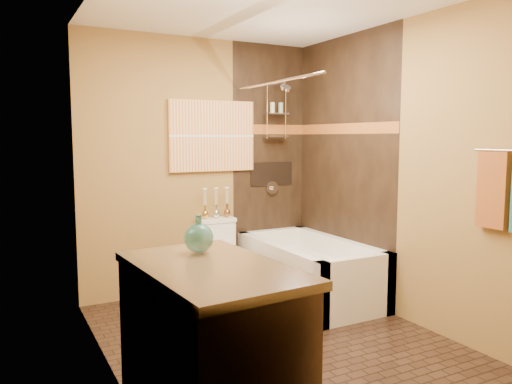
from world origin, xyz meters
TOP-DOWN VIEW (x-y plane):
  - floor at (0.00, 0.00)m, footprint 3.00×3.00m
  - wall_left at (-1.20, 0.00)m, footprint 0.02×3.00m
  - wall_right at (1.20, 0.00)m, footprint 0.02×3.00m
  - wall_back at (0.00, 1.50)m, footprint 2.40×0.02m
  - wall_front at (0.00, -1.50)m, footprint 2.40×0.02m
  - ceiling at (0.00, 0.00)m, footprint 3.00×3.00m
  - alcove_tile_back at (0.78, 1.49)m, footprint 0.85×0.01m
  - alcove_tile_right at (1.19, 0.75)m, footprint 0.01×1.50m
  - mosaic_band_back at (0.78, 1.48)m, footprint 0.85×0.01m
  - mosaic_band_right at (1.18, 0.75)m, footprint 0.01×1.50m
  - alcove_niche at (0.80, 1.48)m, footprint 0.50×0.01m
  - shower_fixtures at (0.80, 1.38)m, footprint 0.24×0.33m
  - curtain_rod at (0.40, 0.75)m, footprint 0.03×1.55m
  - towel_bar at (1.15, -1.05)m, footprint 0.02×0.55m
  - towel_rust at (1.16, -0.92)m, footprint 0.05×0.22m
  - sunset_painting at (0.12, 1.48)m, footprint 0.90×0.04m
  - vanity_mirror at (-1.19, -0.95)m, footprint 0.01×1.00m
  - bathtub at (0.80, 0.75)m, footprint 0.80×1.50m
  - toilet at (0.12, 1.22)m, footprint 0.38×0.55m
  - vanity at (-0.92, -0.95)m, footprint 0.71×1.08m
  - teal_bottle at (-0.87, -0.68)m, footprint 0.20×0.20m
  - bud_vases at (0.12, 1.39)m, footprint 0.30×0.06m

SIDE VIEW (x-z plane):
  - floor at x=0.00m, z-range 0.00..0.00m
  - bathtub at x=0.80m, z-range -0.05..0.50m
  - toilet at x=0.12m, z-range 0.00..0.74m
  - vanity at x=-0.92m, z-range 0.00..0.92m
  - bud_vases at x=0.12m, z-range 0.75..1.05m
  - teal_bottle at x=-0.87m, z-range 0.90..1.15m
  - alcove_niche at x=0.80m, z-range 1.02..1.27m
  - towel_rust at x=1.16m, z-range 0.92..1.44m
  - wall_left at x=-1.20m, z-range 0.00..2.50m
  - wall_right at x=1.20m, z-range 0.00..2.50m
  - wall_back at x=0.00m, z-range 0.00..2.50m
  - wall_front at x=0.00m, z-range 0.00..2.50m
  - alcove_tile_back at x=0.78m, z-range 0.00..2.50m
  - alcove_tile_right at x=1.19m, z-range 0.00..2.50m
  - towel_bar at x=1.15m, z-range 1.44..1.46m
  - vanity_mirror at x=-1.19m, z-range 1.05..1.95m
  - sunset_painting at x=0.12m, z-range 1.20..1.90m
  - mosaic_band_back at x=0.78m, z-range 1.57..1.67m
  - mosaic_band_right at x=1.18m, z-range 1.57..1.67m
  - shower_fixtures at x=0.80m, z-range 1.08..2.25m
  - curtain_rod at x=0.40m, z-range 2.01..2.03m
  - ceiling at x=0.00m, z-range 2.50..2.50m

